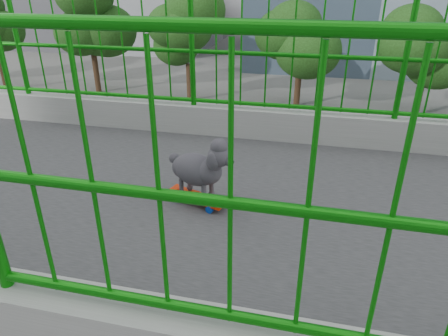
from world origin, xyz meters
TOP-DOWN VIEW (x-y plane):
  - road at (-13.00, 0.00)m, footprint 18.00×90.00m
  - street_trees at (-26.03, 1.06)m, footprint 5.30×60.40m
  - skateboard at (0.07, 4.46)m, footprint 0.28×0.49m
  - poodle at (0.08, 4.49)m, footprint 0.32×0.52m
  - car_2 at (-12.40, -4.08)m, footprint 2.16×4.69m
  - car_5 at (-6.00, -2.72)m, footprint 1.37×3.94m
  - car_6 at (-9.20, 6.52)m, footprint 2.24×4.87m

SIDE VIEW (x-z plane):
  - road at x=-13.00m, z-range 0.00..0.02m
  - car_5 at x=-6.00m, z-range 0.00..1.30m
  - car_2 at x=-12.40m, z-range 0.00..1.30m
  - car_6 at x=-9.20m, z-range 0.00..1.35m
  - street_trees at x=-26.03m, z-range 1.09..8.35m
  - skateboard at x=0.07m, z-range 7.02..7.08m
  - poodle at x=0.08m, z-range 7.08..7.53m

